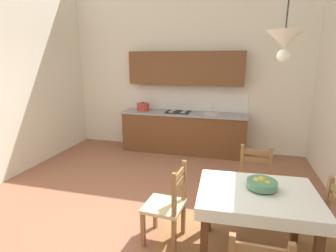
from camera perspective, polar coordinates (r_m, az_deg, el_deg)
ground_plane at (r=3.75m, az=-6.20°, el=-19.79°), size 5.85×6.76×0.10m
wall_back at (r=6.15m, az=4.08°, el=14.66°), size 5.85×0.12×4.21m
kitchen_cabinetry at (r=5.94m, az=3.42°, el=2.54°), size 2.72×0.63×2.20m
dining_table at (r=2.96m, az=18.30°, el=-15.59°), size 1.21×0.95×0.75m
dining_chair_tv_side at (r=3.13m, az=-0.15°, el=-16.59°), size 0.45×0.45×0.93m
dining_chair_kitchen_side at (r=3.75m, az=17.71°, el=-11.84°), size 0.47×0.47×0.93m
fruit_bowl at (r=2.92m, az=19.31°, el=-11.51°), size 0.30×0.30×0.12m
pendant_lamp at (r=2.58m, az=23.59°, el=16.42°), size 0.32×0.32×0.81m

